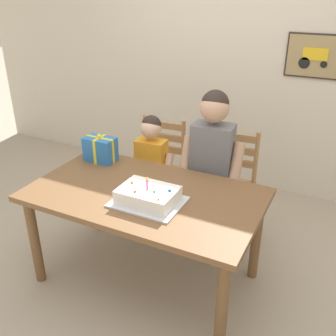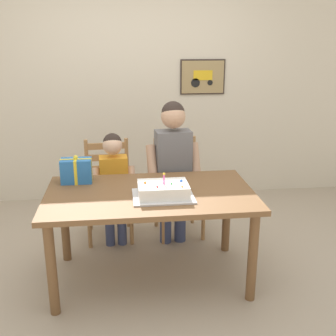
{
  "view_description": "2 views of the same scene",
  "coord_description": "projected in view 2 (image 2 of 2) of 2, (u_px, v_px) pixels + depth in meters",
  "views": [
    {
      "loc": [
        1.15,
        -1.96,
        2.01
      ],
      "look_at": [
        0.19,
        -0.02,
        0.96
      ],
      "focal_mm": 41.38,
      "sensor_mm": 36.0,
      "label": 1
    },
    {
      "loc": [
        -0.21,
        -2.9,
        1.85
      ],
      "look_at": [
        0.15,
        0.11,
        0.88
      ],
      "focal_mm": 44.41,
      "sensor_mm": 36.0,
      "label": 2
    }
  ],
  "objects": [
    {
      "name": "chair_left",
      "position": [
        109.0,
        189.0,
        3.91
      ],
      "size": [
        0.44,
        0.44,
        0.92
      ],
      "color": "#A87A4C",
      "rests_on": "ground"
    },
    {
      "name": "birthday_cake",
      "position": [
        163.0,
        191.0,
        3.0
      ],
      "size": [
        0.44,
        0.34,
        0.19
      ],
      "color": "silver",
      "rests_on": "dining_table"
    },
    {
      "name": "ground_plane",
      "position": [
        151.0,
        277.0,
        3.33
      ],
      "size": [
        20.0,
        20.0,
        0.0
      ],
      "primitive_type": "plane",
      "color": "tan"
    },
    {
      "name": "chair_right",
      "position": [
        178.0,
        187.0,
        3.99
      ],
      "size": [
        0.46,
        0.46,
        0.92
      ],
      "color": "#A87A4C",
      "rests_on": "ground"
    },
    {
      "name": "gift_box_red_large",
      "position": [
        76.0,
        171.0,
        3.29
      ],
      "size": [
        0.25,
        0.15,
        0.23
      ],
      "color": "#286BB7",
      "rests_on": "dining_table"
    },
    {
      "name": "child_younger",
      "position": [
        114.0,
        179.0,
        3.67
      ],
      "size": [
        0.39,
        0.22,
        1.05
      ],
      "color": "#38426B",
      "rests_on": "ground"
    },
    {
      "name": "child_older",
      "position": [
        173.0,
        160.0,
        3.68
      ],
      "size": [
        0.49,
        0.29,
        1.32
      ],
      "color": "#38426B",
      "rests_on": "ground"
    },
    {
      "name": "dining_table",
      "position": [
        150.0,
        203.0,
        3.14
      ],
      "size": [
        1.56,
        0.9,
        0.73
      ],
      "color": "brown",
      "rests_on": "ground"
    },
    {
      "name": "back_wall",
      "position": [
        137.0,
        87.0,
        4.69
      ],
      "size": [
        6.4,
        0.11,
        2.6
      ],
      "color": "beige",
      "rests_on": "ground"
    }
  ]
}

